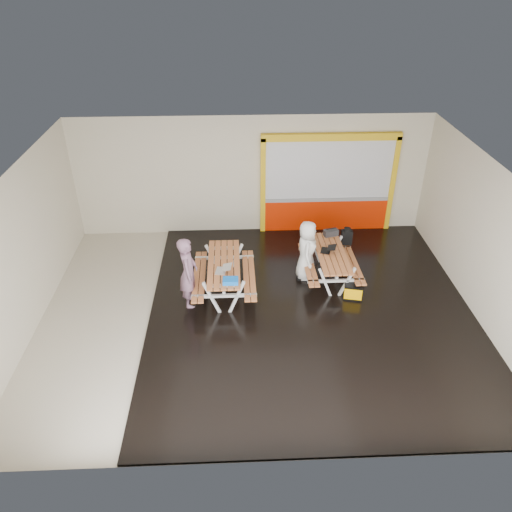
{
  "coord_description": "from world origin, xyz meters",
  "views": [
    {
      "loc": [
        -0.44,
        -9.22,
        7.26
      ],
      "look_at": [
        0.0,
        0.9,
        1.0
      ],
      "focal_mm": 34.93,
      "sensor_mm": 36.0,
      "label": 1
    }
  ],
  "objects_px": {
    "backpack": "(347,236)",
    "dark_case": "(304,275)",
    "fluke_bag": "(353,292)",
    "person_left": "(188,273)",
    "blue_pouch": "(231,281)",
    "toolbox": "(331,233)",
    "picnic_table_right": "(331,259)",
    "laptop_left": "(223,269)",
    "laptop_right": "(328,249)",
    "person_right": "(307,250)",
    "picnic_table_left": "(224,270)"
  },
  "relations": [
    {
      "from": "person_right",
      "to": "backpack",
      "type": "height_order",
      "value": "person_right"
    },
    {
      "from": "blue_pouch",
      "to": "backpack",
      "type": "distance_m",
      "value": 3.81
    },
    {
      "from": "laptop_right",
      "to": "blue_pouch",
      "type": "distance_m",
      "value": 2.79
    },
    {
      "from": "laptop_right",
      "to": "dark_case",
      "type": "distance_m",
      "value": 0.92
    },
    {
      "from": "laptop_left",
      "to": "blue_pouch",
      "type": "bearing_deg",
      "value": -69.78
    },
    {
      "from": "picnic_table_right",
      "to": "toolbox",
      "type": "height_order",
      "value": "toolbox"
    },
    {
      "from": "toolbox",
      "to": "blue_pouch",
      "type": "bearing_deg",
      "value": -140.7
    },
    {
      "from": "person_left",
      "to": "dark_case",
      "type": "distance_m",
      "value": 3.1
    },
    {
      "from": "laptop_right",
      "to": "toolbox",
      "type": "bearing_deg",
      "value": 75.21
    },
    {
      "from": "person_left",
      "to": "blue_pouch",
      "type": "bearing_deg",
      "value": -111.55
    },
    {
      "from": "laptop_right",
      "to": "toolbox",
      "type": "distance_m",
      "value": 0.83
    },
    {
      "from": "fluke_bag",
      "to": "picnic_table_right",
      "type": "bearing_deg",
      "value": 114.88
    },
    {
      "from": "person_left",
      "to": "laptop_right",
      "type": "bearing_deg",
      "value": -73.95
    },
    {
      "from": "toolbox",
      "to": "picnic_table_right",
      "type": "bearing_deg",
      "value": -98.73
    },
    {
      "from": "blue_pouch",
      "to": "toolbox",
      "type": "bearing_deg",
      "value": 39.3
    },
    {
      "from": "person_left",
      "to": "fluke_bag",
      "type": "height_order",
      "value": "person_left"
    },
    {
      "from": "laptop_right",
      "to": "blue_pouch",
      "type": "xyz_separation_m",
      "value": [
        -2.43,
        -1.37,
        0.06
      ]
    },
    {
      "from": "person_left",
      "to": "laptop_right",
      "type": "distance_m",
      "value": 3.54
    },
    {
      "from": "picnic_table_right",
      "to": "dark_case",
      "type": "distance_m",
      "value": 0.81
    },
    {
      "from": "dark_case",
      "to": "person_right",
      "type": "bearing_deg",
      "value": 58.12
    },
    {
      "from": "blue_pouch",
      "to": "toolbox",
      "type": "xyz_separation_m",
      "value": [
        2.64,
        2.16,
        -0.03
      ]
    },
    {
      "from": "backpack",
      "to": "dark_case",
      "type": "bearing_deg",
      "value": -143.55
    },
    {
      "from": "blue_pouch",
      "to": "toolbox",
      "type": "height_order",
      "value": "toolbox"
    },
    {
      "from": "backpack",
      "to": "dark_case",
      "type": "xyz_separation_m",
      "value": [
        -1.21,
        -0.9,
        -0.62
      ]
    },
    {
      "from": "picnic_table_left",
      "to": "picnic_table_right",
      "type": "distance_m",
      "value": 2.72
    },
    {
      "from": "dark_case",
      "to": "fluke_bag",
      "type": "relative_size",
      "value": 0.76
    },
    {
      "from": "person_right",
      "to": "toolbox",
      "type": "bearing_deg",
      "value": -35.7
    },
    {
      "from": "picnic_table_right",
      "to": "person_left",
      "type": "relative_size",
      "value": 1.15
    },
    {
      "from": "picnic_table_right",
      "to": "person_right",
      "type": "bearing_deg",
      "value": 174.74
    },
    {
      "from": "backpack",
      "to": "person_left",
      "type": "bearing_deg",
      "value": -155.61
    },
    {
      "from": "person_right",
      "to": "laptop_left",
      "type": "bearing_deg",
      "value": 120.43
    },
    {
      "from": "backpack",
      "to": "fluke_bag",
      "type": "xyz_separation_m",
      "value": [
        -0.16,
        -1.82,
        -0.51
      ]
    },
    {
      "from": "picnic_table_left",
      "to": "blue_pouch",
      "type": "bearing_deg",
      "value": -79.01
    },
    {
      "from": "blue_pouch",
      "to": "person_left",
      "type": "bearing_deg",
      "value": 158.52
    },
    {
      "from": "laptop_left",
      "to": "toolbox",
      "type": "relative_size",
      "value": 1.0
    },
    {
      "from": "person_right",
      "to": "dark_case",
      "type": "relative_size",
      "value": 4.18
    },
    {
      "from": "person_left",
      "to": "person_right",
      "type": "relative_size",
      "value": 1.13
    },
    {
      "from": "person_right",
      "to": "backpack",
      "type": "bearing_deg",
      "value": -47.0
    },
    {
      "from": "person_left",
      "to": "blue_pouch",
      "type": "relative_size",
      "value": 5.14
    },
    {
      "from": "blue_pouch",
      "to": "backpack",
      "type": "xyz_separation_m",
      "value": [
        3.09,
        2.22,
        -0.18
      ]
    },
    {
      "from": "person_right",
      "to": "person_left",
      "type": "bearing_deg",
      "value": 116.09
    },
    {
      "from": "laptop_left",
      "to": "backpack",
      "type": "relative_size",
      "value": 0.86
    },
    {
      "from": "toolbox",
      "to": "backpack",
      "type": "height_order",
      "value": "toolbox"
    },
    {
      "from": "blue_pouch",
      "to": "backpack",
      "type": "relative_size",
      "value": 0.73
    },
    {
      "from": "picnic_table_left",
      "to": "person_right",
      "type": "relative_size",
      "value": 1.39
    },
    {
      "from": "backpack",
      "to": "person_right",
      "type": "bearing_deg",
      "value": -144.2
    },
    {
      "from": "toolbox",
      "to": "dark_case",
      "type": "bearing_deg",
      "value": -132.46
    },
    {
      "from": "laptop_left",
      "to": "fluke_bag",
      "type": "distance_m",
      "value": 3.18
    },
    {
      "from": "laptop_left",
      "to": "fluke_bag",
      "type": "xyz_separation_m",
      "value": [
        3.11,
        -0.07,
        -0.69
      ]
    },
    {
      "from": "picnic_table_right",
      "to": "person_right",
      "type": "relative_size",
      "value": 1.3
    }
  ]
}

